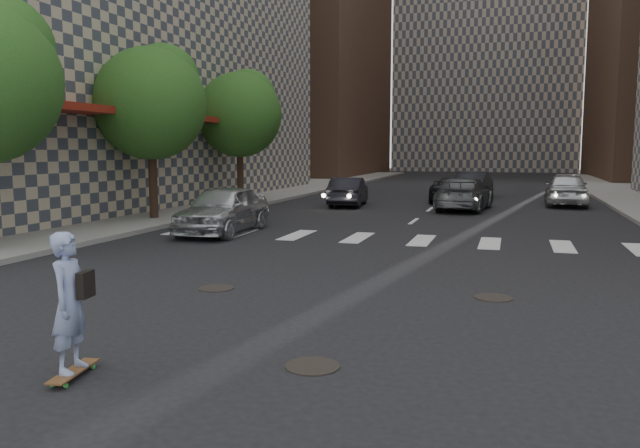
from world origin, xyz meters
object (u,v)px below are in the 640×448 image
Objects in this scene: tree_c at (241,111)px; traffic_car_a at (348,192)px; tree_b at (153,99)px; traffic_car_b at (464,194)px; skateboarder at (71,302)px; traffic_car_c at (453,189)px; traffic_car_e at (474,185)px; silver_sedan at (223,209)px; traffic_car_d at (566,189)px.

tree_c reaches higher than traffic_car_a.
tree_b is 14.12m from traffic_car_b.
skateboarder is 23.03m from traffic_car_b.
traffic_car_e is at bearing -108.85° from traffic_car_c.
silver_sedan is at bearing 98.79° from skateboarder.
silver_sedan is 15.86m from traffic_car_c.
traffic_car_e is (2.97, 30.16, -0.18)m from skateboarder.
traffic_car_e is (10.98, 7.31, -3.89)m from tree_c.
tree_c is 1.38× the size of traffic_car_d.
traffic_car_a is (5.42, 8.42, -3.95)m from tree_b.
silver_sedan is (3.95, -2.39, -3.86)m from tree_b.
tree_b is 1.00× the size of tree_c.
tree_b is 1.29× the size of traffic_car_b.
traffic_car_d is (10.14, 3.23, 0.12)m from traffic_car_a.
traffic_car_b is at bearing -0.06° from tree_c.
traffic_car_a is at bearing 87.12° from skateboarder.
skateboarder is 27.17m from traffic_car_c.
traffic_car_a is at bearing 80.17° from silver_sedan.
skateboarder is 0.38× the size of traffic_car_c.
skateboarder is at bearing 83.06° from traffic_car_c.
traffic_car_a is 0.92× the size of traffic_car_e.
skateboarder is at bearing -70.69° from tree_c.
traffic_car_e is (10.98, 15.31, -3.89)m from tree_b.
tree_c is 1.43× the size of traffic_car_e.
tree_c reaches higher than skateboarder.
skateboarder is (8.00, -22.85, -3.71)m from tree_c.
tree_b is 3.69× the size of skateboarder.
skateboarder is at bearing -61.67° from tree_b.
skateboarder is 30.30m from traffic_car_e.
silver_sedan is 0.91× the size of traffic_car_b.
traffic_car_a is 0.88× the size of traffic_car_d.
tree_c reaches higher than traffic_car_d.
traffic_car_d is (5.48, -0.58, 0.16)m from traffic_car_c.
traffic_car_c is at bearing 50.53° from tree_b.
skateboarder is (8.00, -14.85, -3.71)m from tree_b.
skateboarder is at bearing 88.43° from traffic_car_b.
traffic_car_c is at bearing 65.18° from silver_sedan.
tree_b and tree_c have the same top height.
silver_sedan is 10.91m from traffic_car_a.
traffic_car_e is (0.90, 3.07, 0.10)m from traffic_car_c.
traffic_car_a is at bearing 19.20° from traffic_car_d.
skateboarder is 0.38× the size of traffic_car_d.
skateboarder reaches higher than traffic_car_b.
traffic_car_c is at bearing 78.90° from traffic_car_e.
tree_c is 6.72m from traffic_car_a.
traffic_car_a is 0.83× the size of traffic_car_b.
skateboarder reaches higher than traffic_car_a.
tree_c is (0.00, 8.00, 0.00)m from tree_b.
traffic_car_a is 10.64m from traffic_car_d.
tree_c is at bearing 90.00° from tree_b.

